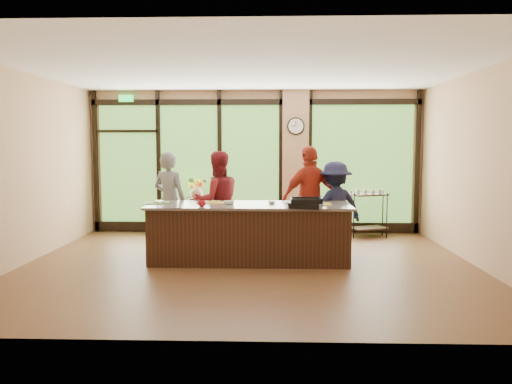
# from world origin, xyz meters

# --- Properties ---
(floor) EXTENTS (7.00, 7.00, 0.00)m
(floor) POSITION_xyz_m (0.00, 0.00, 0.00)
(floor) COLOR brown
(floor) RESTS_ON ground
(ceiling) EXTENTS (7.00, 7.00, 0.00)m
(ceiling) POSITION_xyz_m (0.00, 0.00, 3.00)
(ceiling) COLOR white
(ceiling) RESTS_ON back_wall
(back_wall) EXTENTS (7.00, 0.00, 7.00)m
(back_wall) POSITION_xyz_m (0.00, 3.00, 1.50)
(back_wall) COLOR tan
(back_wall) RESTS_ON floor
(left_wall) EXTENTS (0.00, 6.00, 6.00)m
(left_wall) POSITION_xyz_m (-3.50, 0.00, 1.50)
(left_wall) COLOR tan
(left_wall) RESTS_ON floor
(right_wall) EXTENTS (0.00, 6.00, 6.00)m
(right_wall) POSITION_xyz_m (3.50, 0.00, 1.50)
(right_wall) COLOR tan
(right_wall) RESTS_ON floor
(window_wall) EXTENTS (6.90, 0.12, 3.00)m
(window_wall) POSITION_xyz_m (0.16, 2.95, 1.39)
(window_wall) COLOR tan
(window_wall) RESTS_ON floor
(island_base) EXTENTS (3.10, 1.00, 0.88)m
(island_base) POSITION_xyz_m (0.00, 0.30, 0.44)
(island_base) COLOR black
(island_base) RESTS_ON floor
(countertop) EXTENTS (3.20, 1.10, 0.04)m
(countertop) POSITION_xyz_m (0.00, 0.30, 0.90)
(countertop) COLOR #6F655C
(countertop) RESTS_ON island_base
(wall_clock) EXTENTS (0.36, 0.04, 0.36)m
(wall_clock) POSITION_xyz_m (0.85, 2.87, 2.25)
(wall_clock) COLOR black
(wall_clock) RESTS_ON window_wall
(cook_left) EXTENTS (0.75, 0.63, 1.75)m
(cook_left) POSITION_xyz_m (-1.45, 1.14, 0.87)
(cook_left) COLOR slate
(cook_left) RESTS_ON floor
(cook_midleft) EXTENTS (1.03, 0.93, 1.75)m
(cook_midleft) POSITION_xyz_m (-0.60, 1.09, 0.88)
(cook_midleft) COLOR maroon
(cook_midleft) RESTS_ON floor
(cook_midright) EXTENTS (1.17, 0.86, 1.84)m
(cook_midright) POSITION_xyz_m (1.03, 1.07, 0.92)
(cook_midright) COLOR maroon
(cook_midright) RESTS_ON floor
(cook_right) EXTENTS (1.17, 0.94, 1.58)m
(cook_right) POSITION_xyz_m (1.45, 1.04, 0.79)
(cook_right) COLOR #181A35
(cook_right) RESTS_ON floor
(roasting_pan) EXTENTS (0.54, 0.46, 0.08)m
(roasting_pan) POSITION_xyz_m (0.87, -0.15, 0.96)
(roasting_pan) COLOR black
(roasting_pan) RESTS_ON countertop
(mixing_bowl) EXTENTS (0.31, 0.31, 0.07)m
(mixing_bowl) POSITION_xyz_m (0.68, 0.09, 0.96)
(mixing_bowl) COLOR silver
(mixing_bowl) RESTS_ON countertop
(cutting_board_left) EXTENTS (0.46, 0.40, 0.01)m
(cutting_board_left) POSITION_xyz_m (-1.50, 0.39, 0.93)
(cutting_board_left) COLOR #4F9235
(cutting_board_left) RESTS_ON countertop
(cutting_board_center) EXTENTS (0.45, 0.36, 0.01)m
(cutting_board_center) POSITION_xyz_m (-0.62, 0.46, 0.93)
(cutting_board_center) COLOR gold
(cutting_board_center) RESTS_ON countertop
(cutting_board_right) EXTENTS (0.45, 0.35, 0.01)m
(cutting_board_right) POSITION_xyz_m (1.08, 0.28, 0.93)
(cutting_board_right) COLOR gold
(cutting_board_right) RESTS_ON countertop
(prep_bowl_near) EXTENTS (0.17, 0.17, 0.05)m
(prep_bowl_near) POSITION_xyz_m (-0.32, 0.27, 0.95)
(prep_bowl_near) COLOR silver
(prep_bowl_near) RESTS_ON countertop
(prep_bowl_mid) EXTENTS (0.13, 0.13, 0.04)m
(prep_bowl_mid) POSITION_xyz_m (0.36, 0.38, 0.94)
(prep_bowl_mid) COLOR silver
(prep_bowl_mid) RESTS_ON countertop
(prep_bowl_far) EXTENTS (0.16, 0.16, 0.03)m
(prep_bowl_far) POSITION_xyz_m (0.70, 0.63, 0.93)
(prep_bowl_far) COLOR silver
(prep_bowl_far) RESTS_ON countertop
(red_ramekin) EXTENTS (0.13, 0.13, 0.10)m
(red_ramekin) POSITION_xyz_m (-0.71, -0.04, 0.97)
(red_ramekin) COLOR #B01120
(red_ramekin) RESTS_ON countertop
(flower_stand) EXTENTS (0.47, 0.47, 0.76)m
(flower_stand) POSITION_xyz_m (-1.21, 2.71, 0.38)
(flower_stand) COLOR black
(flower_stand) RESTS_ON floor
(flower_vase) EXTENTS (0.31, 0.31, 0.29)m
(flower_vase) POSITION_xyz_m (-1.21, 2.71, 0.91)
(flower_vase) COLOR #92754F
(flower_vase) RESTS_ON flower_stand
(bar_cart) EXTENTS (0.81, 0.64, 0.97)m
(bar_cart) POSITION_xyz_m (2.32, 2.49, 0.58)
(bar_cart) COLOR black
(bar_cart) RESTS_ON floor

